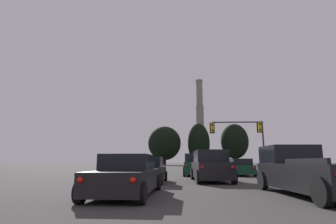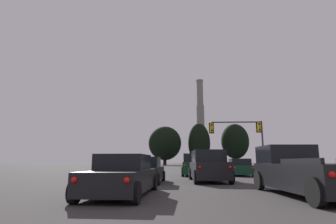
# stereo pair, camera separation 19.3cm
# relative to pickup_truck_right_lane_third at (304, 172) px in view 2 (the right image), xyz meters

# --- Properties ---
(pickup_truck_right_lane_third) EXTENTS (2.39, 5.58, 1.82)m
(pickup_truck_right_lane_third) POSITION_rel_pickup_truck_right_lane_third_xyz_m (0.00, 0.00, 0.00)
(pickup_truck_right_lane_third) COLOR black
(pickup_truck_right_lane_third) RESTS_ON ground_plane
(suv_center_lane_front) EXTENTS (2.18, 4.94, 1.86)m
(suv_center_lane_front) POSITION_rel_pickup_truck_right_lane_third_xyz_m (-3.27, 13.57, 0.09)
(suv_center_lane_front) COLOR #0F3823
(suv_center_lane_front) RESTS_ON ground_plane
(hatchback_left_lane_second) EXTENTS (1.97, 4.13, 1.44)m
(hatchback_left_lane_second) POSITION_rel_pickup_truck_right_lane_third_xyz_m (-6.38, 5.31, -0.14)
(hatchback_left_lane_second) COLOR black
(hatchback_left_lane_second) RESTS_ON ground_plane
(hatchback_right_lane_front) EXTENTS (2.00, 4.15, 1.44)m
(hatchback_right_lane_front) POSITION_rel_pickup_truck_right_lane_third_xyz_m (0.59, 13.42, -0.14)
(hatchback_right_lane_front) COLOR #0F3823
(hatchback_right_lane_front) RESTS_ON ground_plane
(suv_center_lane_second) EXTENTS (2.28, 4.97, 1.86)m
(suv_center_lane_second) POSITION_rel_pickup_truck_right_lane_third_xyz_m (-2.73, 6.53, 0.09)
(suv_center_lane_second) COLOR black
(suv_center_lane_second) RESTS_ON ground_plane
(sedan_left_lane_third) EXTENTS (2.12, 4.75, 1.43)m
(sedan_left_lane_third) POSITION_rel_pickup_truck_right_lane_third_xyz_m (-6.44, -0.33, -0.14)
(sedan_left_lane_third) COLOR black
(sedan_left_lane_third) RESTS_ON ground_plane
(traffic_light_overhead_right) EXTENTS (6.13, 0.50, 5.74)m
(traffic_light_overhead_right) POSITION_rel_pickup_truck_right_lane_third_xyz_m (2.75, 20.18, 3.62)
(traffic_light_overhead_right) COLOR #2D2D30
(traffic_light_overhead_right) RESTS_ON ground_plane
(smokestack) EXTENTS (7.00, 7.00, 41.08)m
(smokestack) POSITION_rel_pickup_truck_right_lane_third_xyz_m (4.91, 115.42, 15.34)
(smokestack) COLOR slate
(smokestack) RESTS_ON ground_plane
(treeline_center_left) EXTENTS (10.16, 9.14, 15.14)m
(treeline_center_left) POSITION_rel_pickup_truck_right_lane_third_xyz_m (15.46, 88.49, 7.88)
(treeline_center_left) COLOR black
(treeline_center_left) RESTS_ON ground_plane
(treeline_left_mid) EXTENTS (11.95, 10.75, 14.06)m
(treeline_left_mid) POSITION_rel_pickup_truck_right_lane_third_xyz_m (-10.41, 86.07, 7.11)
(treeline_left_mid) COLOR black
(treeline_left_mid) RESTS_ON ground_plane
(treeline_far_right) EXTENTS (7.99, 7.19, 15.14)m
(treeline_far_right) POSITION_rel_pickup_truck_right_lane_third_xyz_m (2.07, 86.23, 7.12)
(treeline_far_right) COLOR black
(treeline_far_right) RESTS_ON ground_plane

